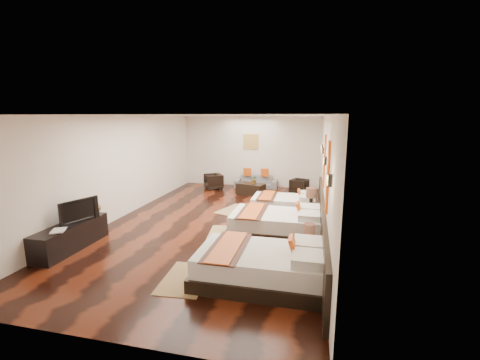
% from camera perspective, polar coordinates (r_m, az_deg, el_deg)
% --- Properties ---
extents(floor, '(5.50, 9.50, 0.01)m').
position_cam_1_polar(floor, '(8.65, -4.22, -7.52)').
color(floor, black).
rests_on(floor, ground).
extents(ceiling, '(5.50, 9.50, 0.01)m').
position_cam_1_polar(ceiling, '(8.20, -4.51, 11.36)').
color(ceiling, white).
rests_on(ceiling, floor).
extents(back_wall, '(5.50, 0.01, 2.80)m').
position_cam_1_polar(back_wall, '(12.88, 1.96, 5.08)').
color(back_wall, silver).
rests_on(back_wall, floor).
extents(left_wall, '(0.01, 9.50, 2.80)m').
position_cam_1_polar(left_wall, '(9.49, -20.42, 2.18)').
color(left_wall, silver).
rests_on(left_wall, floor).
extents(right_wall, '(0.01, 9.50, 2.80)m').
position_cam_1_polar(right_wall, '(7.94, 14.94, 0.87)').
color(right_wall, silver).
rests_on(right_wall, floor).
extents(headboard_panel, '(0.08, 6.60, 0.90)m').
position_cam_1_polar(headboard_panel, '(7.40, 14.43, -7.47)').
color(headboard_panel, black).
rests_on(headboard_panel, floor).
extents(bed_near, '(2.24, 1.41, 0.85)m').
position_cam_1_polar(bed_near, '(5.63, 4.07, -14.99)').
color(bed_near, black).
rests_on(bed_near, floor).
extents(bed_mid, '(2.20, 1.38, 0.84)m').
position_cam_1_polar(bed_mid, '(7.70, 6.72, -7.72)').
color(bed_mid, black).
rests_on(bed_mid, floor).
extents(bed_far, '(1.90, 1.19, 0.72)m').
position_cam_1_polar(bed_far, '(9.52, 7.98, -4.30)').
color(bed_far, black).
rests_on(bed_far, floor).
extents(nightstand_a, '(0.41, 0.41, 0.82)m').
position_cam_1_polar(nightstand_a, '(6.32, 12.13, -12.24)').
color(nightstand_a, black).
rests_on(nightstand_a, floor).
extents(nightstand_b, '(0.50, 0.50, 0.99)m').
position_cam_1_polar(nightstand_b, '(8.52, 12.46, -5.62)').
color(nightstand_b, black).
rests_on(nightstand_b, floor).
extents(jute_mat_near, '(0.83, 1.25, 0.01)m').
position_cam_1_polar(jute_mat_near, '(5.90, -9.70, -16.93)').
color(jute_mat_near, '#977A4D').
rests_on(jute_mat_near, floor).
extents(jute_mat_mid, '(0.92, 1.30, 0.01)m').
position_cam_1_polar(jute_mat_mid, '(7.79, -2.81, -9.63)').
color(jute_mat_mid, '#977A4D').
rests_on(jute_mat_mid, floor).
extents(jute_mat_far, '(1.11, 1.38, 0.01)m').
position_cam_1_polar(jute_mat_far, '(9.71, -0.90, -5.35)').
color(jute_mat_far, '#977A4D').
rests_on(jute_mat_far, floor).
extents(tv_console, '(0.50, 1.80, 0.55)m').
position_cam_1_polar(tv_console, '(7.79, -27.90, -8.87)').
color(tv_console, black).
rests_on(tv_console, floor).
extents(tv, '(0.39, 0.87, 0.50)m').
position_cam_1_polar(tv, '(7.74, -27.07, -4.82)').
color(tv, black).
rests_on(tv, tv_console).
extents(book, '(0.37, 0.41, 0.03)m').
position_cam_1_polar(book, '(7.35, -30.62, -7.89)').
color(book, black).
rests_on(book, tv_console).
extents(figurine, '(0.40, 0.40, 0.34)m').
position_cam_1_polar(figurine, '(8.22, -24.72, -4.32)').
color(figurine, brown).
rests_on(figurine, tv_console).
extents(sofa, '(1.71, 0.75, 0.49)m').
position_cam_1_polar(sofa, '(12.63, 2.85, -0.36)').
color(sofa, slate).
rests_on(sofa, floor).
extents(armchair_left, '(0.90, 0.90, 0.60)m').
position_cam_1_polar(armchair_left, '(12.48, -4.78, -0.26)').
color(armchair_left, black).
rests_on(armchair_left, floor).
extents(armchair_right, '(0.76, 0.75, 0.53)m').
position_cam_1_polar(armchair_right, '(11.97, 10.55, -1.08)').
color(armchair_right, black).
rests_on(armchair_right, floor).
extents(coffee_table, '(1.10, 0.77, 0.40)m').
position_cam_1_polar(coffee_table, '(11.63, 1.93, -1.59)').
color(coffee_table, black).
rests_on(coffee_table, floor).
extents(table_plant, '(0.33, 0.30, 0.30)m').
position_cam_1_polar(table_plant, '(11.49, 2.56, 0.03)').
color(table_plant, '#2D6321').
rests_on(table_plant, coffee_table).
extents(orange_panel_a, '(0.04, 0.40, 1.30)m').
position_cam_1_polar(orange_panel_a, '(6.02, 15.41, 0.53)').
color(orange_panel_a, '#D86014').
rests_on(orange_panel_a, right_wall).
extents(orange_panel_b, '(0.04, 0.40, 1.30)m').
position_cam_1_polar(orange_panel_b, '(8.19, 14.84, 3.30)').
color(orange_panel_b, '#D86014').
rests_on(orange_panel_b, right_wall).
extents(sconce_near, '(0.07, 0.12, 0.18)m').
position_cam_1_polar(sconce_near, '(4.91, 15.67, -0.06)').
color(sconce_near, black).
rests_on(sconce_near, right_wall).
extents(sconce_mid, '(0.07, 0.12, 0.18)m').
position_cam_1_polar(sconce_mid, '(7.08, 14.94, 3.33)').
color(sconce_mid, black).
rests_on(sconce_mid, right_wall).
extents(sconce_far, '(0.07, 0.12, 0.18)m').
position_cam_1_polar(sconce_far, '(9.27, 14.55, 5.13)').
color(sconce_far, black).
rests_on(sconce_far, right_wall).
extents(sconce_lounge, '(0.07, 0.12, 0.18)m').
position_cam_1_polar(sconce_lounge, '(10.16, 14.44, 5.64)').
color(sconce_lounge, black).
rests_on(sconce_lounge, right_wall).
extents(gold_artwork, '(0.60, 0.04, 0.60)m').
position_cam_1_polar(gold_artwork, '(12.82, 1.95, 6.85)').
color(gold_artwork, '#AD873F').
rests_on(gold_artwork, back_wall).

